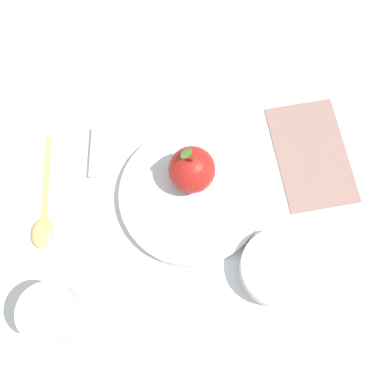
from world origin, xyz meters
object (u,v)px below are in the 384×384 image
dinner_plate (192,194)px  spoon (44,219)px  linen_napkin (312,154)px  cup (53,313)px  side_bowl (278,268)px  knife (94,174)px  apple (192,170)px

dinner_plate → spoon: (0.14, 0.19, -0.01)m
linen_napkin → cup: bearing=77.8°
spoon → cup: bearing=149.5°
spoon → linen_napkin: size_ratio=0.82×
side_bowl → spoon: bearing=32.2°
cup → spoon: 0.15m
dinner_plate → side_bowl: (-0.17, -0.00, 0.01)m
knife → linen_napkin: knife is taller
apple → linen_napkin: bearing=-122.1°
spoon → knife: bearing=-89.8°
linen_napkin → knife: bearing=50.4°
spoon → side_bowl: bearing=-147.8°
linen_napkin → side_bowl: bearing=114.5°
side_bowl → linen_napkin: 0.20m
cup → linen_napkin: (-0.10, -0.45, -0.04)m
knife → linen_napkin: size_ratio=0.82×
dinner_plate → cup: (0.01, 0.26, 0.03)m
side_bowl → knife: 0.32m
side_bowl → knife: (0.31, 0.09, -0.02)m
knife → dinner_plate: bearing=-147.9°
apple → knife: bearing=40.8°
dinner_plate → apple: apple is taller
cup → knife: bearing=-54.4°
cup → dinner_plate: bearing=-91.8°
apple → cup: bearing=91.8°
cup → apple: bearing=-88.2°
linen_napkin → apple: bearing=57.9°
apple → spoon: (0.12, 0.21, -0.05)m
cup → knife: size_ratio=0.52×
dinner_plate → apple: 0.05m
cup → knife: 0.22m
apple → linen_napkin: 0.21m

